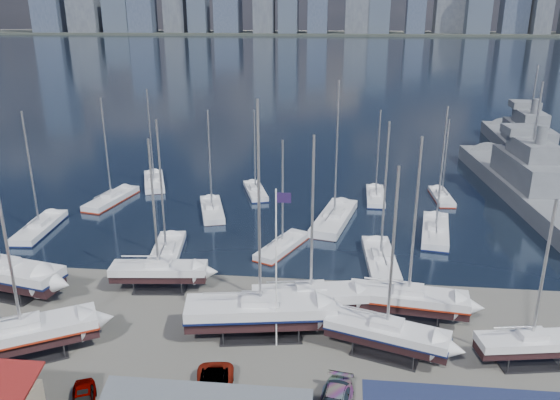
# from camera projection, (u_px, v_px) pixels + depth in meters

# --- Properties ---
(ground) EXTENTS (1400.00, 1400.00, 0.00)m
(ground) POSITION_uv_depth(u_px,v_px,m) (243.00, 332.00, 45.55)
(ground) COLOR #605E59
(ground) RESTS_ON ground
(water) EXTENTS (1400.00, 600.00, 0.40)m
(water) POSITION_uv_depth(u_px,v_px,m) (326.00, 53.00, 336.69)
(water) COLOR #172436
(water) RESTS_ON ground
(far_shore) EXTENTS (1400.00, 80.00, 2.20)m
(far_shore) POSITION_uv_depth(u_px,v_px,m) (332.00, 34.00, 580.42)
(far_shore) COLOR #2D332D
(far_shore) RESTS_ON ground
(sailboat_cradle_0) EXTENTS (12.51, 5.92, 19.23)m
(sailboat_cradle_0) POSITION_uv_depth(u_px,v_px,m) (3.00, 273.00, 50.95)
(sailboat_cradle_0) COLOR #2D2D33
(sailboat_cradle_0) RESTS_ON ground
(sailboat_cradle_1) EXTENTS (10.96, 8.08, 17.49)m
(sailboat_cradle_1) POSITION_uv_depth(u_px,v_px,m) (23.00, 334.00, 41.41)
(sailboat_cradle_1) COLOR #2D2D33
(sailboat_cradle_1) RESTS_ON ground
(sailboat_cradle_2) EXTENTS (9.24, 3.40, 14.84)m
(sailboat_cradle_2) POSITION_uv_depth(u_px,v_px,m) (159.00, 271.00, 51.79)
(sailboat_cradle_2) COLOR #2D2D33
(sailboat_cradle_2) RESTS_ON ground
(sailboat_cradle_3) EXTENTS (12.62, 5.32, 19.49)m
(sailboat_cradle_3) POSITION_uv_depth(u_px,v_px,m) (260.00, 311.00, 44.39)
(sailboat_cradle_3) COLOR #2D2D33
(sailboat_cradle_3) RESTS_ON ground
(sailboat_cradle_4) EXTENTS (10.36, 4.63, 16.32)m
(sailboat_cradle_4) POSITION_uv_depth(u_px,v_px,m) (311.00, 297.00, 46.90)
(sailboat_cradle_4) COLOR #2D2D33
(sailboat_cradle_4) RESTS_ON ground
(sailboat_cradle_5) EXTENTS (9.81, 5.52, 15.35)m
(sailboat_cradle_5) POSITION_uv_depth(u_px,v_px,m) (387.00, 333.00, 41.80)
(sailboat_cradle_5) COLOR #2D2D33
(sailboat_cradle_5) RESTS_ON ground
(sailboat_cradle_6) EXTENTS (10.34, 4.03, 16.26)m
(sailboat_cradle_6) POSITION_uv_depth(u_px,v_px,m) (408.00, 299.00, 46.60)
(sailboat_cradle_6) COLOR #2D2D33
(sailboat_cradle_6) RESTS_ON ground
(sailboat_cradle_7) EXTENTS (8.30, 3.56, 13.33)m
(sailboat_cradle_7) POSITION_uv_depth(u_px,v_px,m) (531.00, 343.00, 40.69)
(sailboat_cradle_7) COLOR #2D2D33
(sailboat_cradle_7) RESTS_ON ground
(sailboat_moored_0) EXTENTS (3.53, 10.42, 15.33)m
(sailboat_moored_0) POSITION_uv_depth(u_px,v_px,m) (40.00, 229.00, 66.19)
(sailboat_moored_0) COLOR black
(sailboat_moored_0) RESTS_ON water
(sailboat_moored_1) EXTENTS (4.81, 10.55, 15.24)m
(sailboat_moored_1) POSITION_uv_depth(u_px,v_px,m) (112.00, 200.00, 76.26)
(sailboat_moored_1) COLOR black
(sailboat_moored_1) RESTS_ON water
(sailboat_moored_2) EXTENTS (6.08, 10.48, 15.27)m
(sailboat_moored_2) POSITION_uv_depth(u_px,v_px,m) (154.00, 183.00, 83.79)
(sailboat_moored_2) COLOR black
(sailboat_moored_2) RESTS_ON water
(sailboat_moored_3) EXTENTS (4.42, 10.94, 15.89)m
(sailboat_moored_3) POSITION_uv_depth(u_px,v_px,m) (166.00, 255.00, 59.09)
(sailboat_moored_3) COLOR black
(sailboat_moored_3) RESTS_ON water
(sailboat_moored_4) EXTENTS (5.27, 9.88, 14.37)m
(sailboat_moored_4) POSITION_uv_depth(u_px,v_px,m) (212.00, 211.00, 72.12)
(sailboat_moored_4) COLOR black
(sailboat_moored_4) RESTS_ON water
(sailboat_moored_5) EXTENTS (4.93, 8.98, 12.93)m
(sailboat_moored_5) POSITION_uv_depth(u_px,v_px,m) (255.00, 192.00, 79.60)
(sailboat_moored_5) COLOR black
(sailboat_moored_5) RESTS_ON water
(sailboat_moored_6) EXTENTS (5.84, 9.04, 13.15)m
(sailboat_moored_6) POSITION_uv_depth(u_px,v_px,m) (282.00, 247.00, 61.12)
(sailboat_moored_6) COLOR black
(sailboat_moored_6) RESTS_ON water
(sailboat_moored_7) EXTENTS (6.11, 12.77, 18.59)m
(sailboat_moored_7) POSITION_uv_depth(u_px,v_px,m) (334.00, 220.00, 68.90)
(sailboat_moored_7) COLOR black
(sailboat_moored_7) RESTS_ON water
(sailboat_moored_8) EXTENTS (2.77, 8.98, 13.32)m
(sailboat_moored_8) POSITION_uv_depth(u_px,v_px,m) (375.00, 197.00, 77.40)
(sailboat_moored_8) COLOR black
(sailboat_moored_8) RESTS_ON water
(sailboat_moored_9) EXTENTS (3.56, 10.73, 15.97)m
(sailboat_moored_9) POSITION_uv_depth(u_px,v_px,m) (380.00, 261.00, 57.63)
(sailboat_moored_9) COLOR black
(sailboat_moored_9) RESTS_ON water
(sailboat_moored_10) EXTENTS (4.76, 11.13, 16.11)m
(sailboat_moored_10) POSITION_uv_depth(u_px,v_px,m) (435.00, 233.00, 65.11)
(sailboat_moored_10) COLOR black
(sailboat_moored_10) RESTS_ON water
(sailboat_moored_11) EXTENTS (2.64, 8.12, 11.99)m
(sailboat_moored_11) POSITION_uv_depth(u_px,v_px,m) (441.00, 197.00, 77.36)
(sailboat_moored_11) COLOR black
(sailboat_moored_11) RESTS_ON water
(naval_ship_east) EXTENTS (9.96, 44.16, 17.94)m
(naval_ship_east) POSITION_uv_depth(u_px,v_px,m) (526.00, 187.00, 77.59)
(naval_ship_east) COLOR slate
(naval_ship_east) RESTS_ON water
(naval_ship_west) EXTENTS (8.64, 43.78, 17.92)m
(naval_ship_west) POSITION_uv_depth(u_px,v_px,m) (526.00, 148.00, 99.09)
(naval_ship_west) COLOR slate
(naval_ship_west) RESTS_ON water
(car_a) EXTENTS (2.99, 4.26, 1.35)m
(car_a) POSITION_uv_depth(u_px,v_px,m) (83.00, 400.00, 36.66)
(car_a) COLOR gray
(car_a) RESTS_ON ground
(car_c) EXTENTS (3.37, 5.95, 1.57)m
(car_c) POSITION_uv_depth(u_px,v_px,m) (213.00, 390.00, 37.46)
(car_c) COLOR gray
(car_c) RESTS_ON ground
(flagpole) EXTENTS (1.16, 0.12, 13.24)m
(flagpole) POSITION_uv_depth(u_px,v_px,m) (277.00, 258.00, 41.19)
(flagpole) COLOR white
(flagpole) RESTS_ON ground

